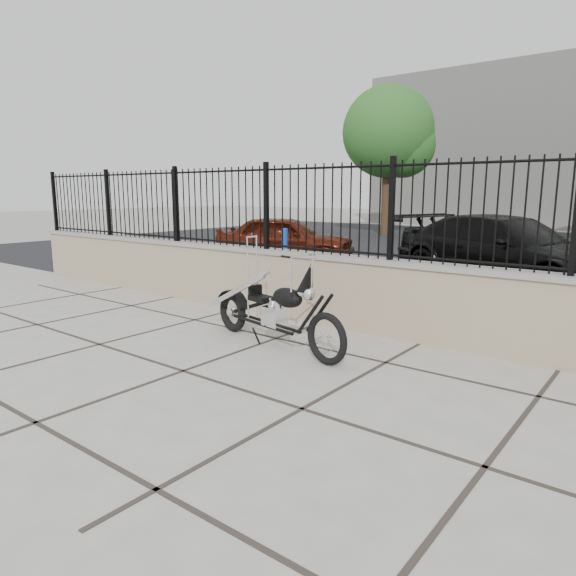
# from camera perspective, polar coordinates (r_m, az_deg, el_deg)

# --- Properties ---
(ground_plane) EXTENTS (90.00, 90.00, 0.00)m
(ground_plane) POSITION_cam_1_polar(r_m,az_deg,el_deg) (5.37, -11.59, -9.04)
(ground_plane) COLOR #99968E
(ground_plane) RESTS_ON ground
(parking_lot) EXTENTS (30.00, 30.00, 0.00)m
(parking_lot) POSITION_cam_1_polar(r_m,az_deg,el_deg) (16.32, 23.99, 3.44)
(parking_lot) COLOR black
(parking_lot) RESTS_ON ground
(retaining_wall) EXTENTS (14.00, 0.36, 0.96)m
(retaining_wall) POSITION_cam_1_polar(r_m,az_deg,el_deg) (7.06, 3.84, -0.06)
(retaining_wall) COLOR gray
(retaining_wall) RESTS_ON ground_plane
(iron_fence) EXTENTS (14.00, 0.08, 1.20)m
(iron_fence) POSITION_cam_1_polar(r_m,az_deg,el_deg) (6.94, 3.95, 8.73)
(iron_fence) COLOR black
(iron_fence) RESTS_ON retaining_wall
(chopper_motorcycle) EXTENTS (2.19, 0.81, 1.30)m
(chopper_motorcycle) POSITION_cam_1_polar(r_m,az_deg,el_deg) (5.95, -1.78, -0.42)
(chopper_motorcycle) COLOR black
(chopper_motorcycle) RESTS_ON ground_plane
(car_red) EXTENTS (3.81, 2.70, 1.21)m
(car_red) POSITION_cam_1_polar(r_m,az_deg,el_deg) (13.17, -0.29, 5.49)
(car_red) COLOR #4C160A
(car_red) RESTS_ON parking_lot
(car_black) EXTENTS (5.01, 3.46, 1.35)m
(car_black) POSITION_cam_1_polar(r_m,az_deg,el_deg) (10.67, 23.08, 3.80)
(car_black) COLOR black
(car_black) RESTS_ON parking_lot
(bollard_a) EXTENTS (0.15, 0.15, 1.04)m
(bollard_a) POSITION_cam_1_polar(r_m,az_deg,el_deg) (10.78, -0.38, 3.89)
(bollard_a) COLOR blue
(bollard_a) RESTS_ON ground_plane
(tree_left) EXTENTS (3.66, 3.66, 6.18)m
(tree_left) POSITION_cam_1_polar(r_m,az_deg,el_deg) (21.98, 11.07, 17.10)
(tree_left) COLOR #382619
(tree_left) RESTS_ON ground_plane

